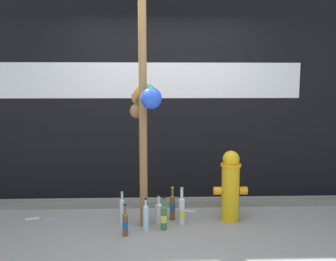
{
  "coord_description": "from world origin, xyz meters",
  "views": [
    {
      "loc": [
        -0.1,
        -3.44,
        1.61
      ],
      "look_at": [
        0.03,
        0.47,
        1.09
      ],
      "focal_mm": 38.28,
      "sensor_mm": 36.0,
      "label": 1
    }
  ],
  "objects": [
    {
      "name": "ground_plane",
      "position": [
        0.0,
        0.0,
        0.0
      ],
      "size": [
        14.0,
        14.0,
        0.0
      ],
      "primitive_type": "plane",
      "color": "gray"
    },
    {
      "name": "bottle_6",
      "position": [
        -0.49,
        0.51,
        0.16
      ],
      "size": [
        0.06,
        0.06,
        0.38
      ],
      "color": "#B2DBEA",
      "rests_on": "ground_plane"
    },
    {
      "name": "bottle_5",
      "position": [
        -0.07,
        0.53,
        0.14
      ],
      "size": [
        0.08,
        0.08,
        0.33
      ],
      "color": "silver",
      "rests_on": "ground_plane"
    },
    {
      "name": "bottle_1",
      "position": [
        -0.02,
        0.34,
        0.15
      ],
      "size": [
        0.07,
        0.07,
        0.37
      ],
      "color": "#337038",
      "rests_on": "ground_plane"
    },
    {
      "name": "fire_hydrant",
      "position": [
        0.77,
        0.59,
        0.42
      ],
      "size": [
        0.39,
        0.24,
        0.83
      ],
      "color": "gold",
      "rests_on": "ground_plane"
    },
    {
      "name": "memorial_post",
      "position": [
        -0.23,
        0.51,
        1.69
      ],
      "size": [
        0.58,
        0.59,
        3.01
      ],
      "color": "olive",
      "rests_on": "ground_plane"
    },
    {
      "name": "litter_1",
      "position": [
        -1.58,
        0.71,
        0.0
      ],
      "size": [
        0.17,
        0.12,
        0.01
      ],
      "primitive_type": "cube",
      "rotation": [
        0.0,
        0.0,
        0.33
      ],
      "color": "silver",
      "rests_on": "ground_plane"
    },
    {
      "name": "litter_2",
      "position": [
        -1.34,
        0.67,
        0.0
      ],
      "size": [
        0.15,
        0.12,
        0.01
      ],
      "primitive_type": "cube",
      "rotation": [
        0.0,
        0.0,
        2.98
      ],
      "color": "#8C99B2",
      "rests_on": "ground_plane"
    },
    {
      "name": "bottle_4",
      "position": [
        -0.21,
        0.32,
        0.16
      ],
      "size": [
        0.06,
        0.06,
        0.37
      ],
      "color": "#B2DBEA",
      "rests_on": "ground_plane"
    },
    {
      "name": "building_wall",
      "position": [
        -0.0,
        1.56,
        1.78
      ],
      "size": [
        10.0,
        0.21,
        3.57
      ],
      "color": "black",
      "rests_on": "ground_plane"
    },
    {
      "name": "curb_strip",
      "position": [
        0.0,
        1.08,
        0.04
      ],
      "size": [
        8.0,
        0.12,
        0.08
      ],
      "primitive_type": "cube",
      "color": "slate",
      "rests_on": "ground_plane"
    },
    {
      "name": "bottle_2",
      "position": [
        0.19,
        0.5,
        0.16
      ],
      "size": [
        0.07,
        0.07,
        0.43
      ],
      "color": "silver",
      "rests_on": "ground_plane"
    },
    {
      "name": "litter_3",
      "position": [
        0.32,
        0.9,
        0.0
      ],
      "size": [
        0.16,
        0.1,
        0.01
      ],
      "primitive_type": "cube",
      "rotation": [
        0.0,
        0.0,
        2.76
      ],
      "color": "silver",
      "rests_on": "ground_plane"
    },
    {
      "name": "bottle_0",
      "position": [
        0.09,
        0.63,
        0.16
      ],
      "size": [
        0.06,
        0.06,
        0.4
      ],
      "color": "brown",
      "rests_on": "ground_plane"
    },
    {
      "name": "bottle_3",
      "position": [
        -0.43,
        0.19,
        0.13
      ],
      "size": [
        0.06,
        0.06,
        0.35
      ],
      "color": "brown",
      "rests_on": "ground_plane"
    }
  ]
}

